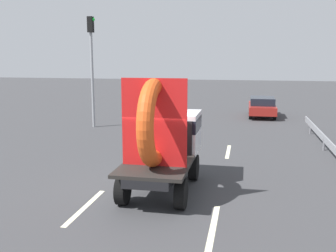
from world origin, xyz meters
The scene contains 9 objects.
ground_plane centered at (0.00, 0.00, 0.00)m, with size 120.00×120.00×0.00m, color #38383A.
flatbed_truck centered at (0.35, 0.19, 1.68)m, with size 2.02×4.44×3.63m.
distant_sedan centered at (4.03, 16.37, 0.74)m, with size 1.82×4.24×1.38m.
traffic_light centered at (-6.11, 10.15, 4.18)m, with size 0.42×0.36×6.50m.
guardrail centered at (6.44, 4.59, 0.53)m, with size 0.10×15.59×0.71m.
lane_dash_left_near centered at (-1.49, -1.97, 0.00)m, with size 2.75×0.16×0.01m, color beige.
lane_dash_left_far centered at (-1.49, 6.10, 0.00)m, with size 2.68×0.16×0.01m, color beige.
lane_dash_right_near centered at (2.19, -2.56, 0.00)m, with size 2.75×0.16×0.01m, color beige.
lane_dash_right_far centered at (2.19, 5.44, 0.00)m, with size 2.50×0.16×0.01m, color beige.
Camera 1 is at (2.88, -11.79, 4.22)m, focal length 41.65 mm.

